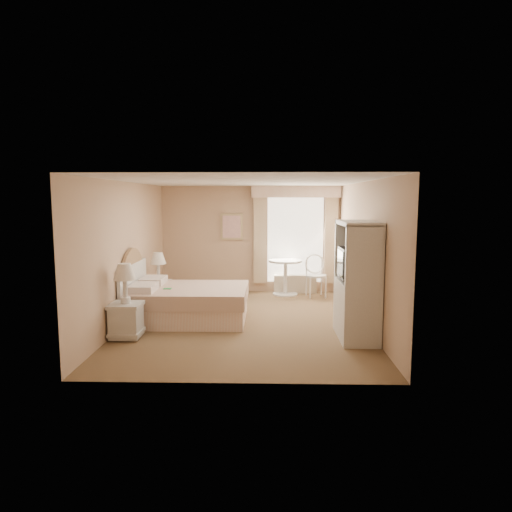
{
  "coord_description": "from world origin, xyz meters",
  "views": [
    {
      "loc": [
        0.4,
        -7.98,
        2.2
      ],
      "look_at": [
        0.19,
        0.3,
        1.16
      ],
      "focal_mm": 32.0,
      "sensor_mm": 36.0,
      "label": 1
    }
  ],
  "objects_px": {
    "cafe_chair": "(315,272)",
    "armoire": "(357,290)",
    "nightstand_near": "(126,311)",
    "round_table": "(285,272)",
    "nightstand_far": "(159,286)",
    "bed": "(184,302)"
  },
  "relations": [
    {
      "from": "bed",
      "to": "nightstand_far",
      "type": "xyz_separation_m",
      "value": [
        -0.72,
        1.07,
        0.07
      ]
    },
    {
      "from": "nightstand_near",
      "to": "armoire",
      "type": "relative_size",
      "value": 0.63
    },
    {
      "from": "nightstand_near",
      "to": "round_table",
      "type": "xyz_separation_m",
      "value": [
        2.65,
        3.39,
        0.09
      ]
    },
    {
      "from": "nightstand_near",
      "to": "cafe_chair",
      "type": "relative_size",
      "value": 1.23
    },
    {
      "from": "bed",
      "to": "armoire",
      "type": "height_order",
      "value": "armoire"
    },
    {
      "from": "cafe_chair",
      "to": "armoire",
      "type": "bearing_deg",
      "value": -93.05
    },
    {
      "from": "armoire",
      "to": "cafe_chair",
      "type": "bearing_deg",
      "value": 96.01
    },
    {
      "from": "cafe_chair",
      "to": "nightstand_near",
      "type": "bearing_deg",
      "value": -144.79
    },
    {
      "from": "round_table",
      "to": "cafe_chair",
      "type": "xyz_separation_m",
      "value": [
        0.67,
        -0.15,
        0.01
      ]
    },
    {
      "from": "armoire",
      "to": "bed",
      "type": "bearing_deg",
      "value": 161.15
    },
    {
      "from": "nightstand_far",
      "to": "armoire",
      "type": "xyz_separation_m",
      "value": [
        3.65,
        -2.07,
        0.36
      ]
    },
    {
      "from": "bed",
      "to": "round_table",
      "type": "relative_size",
      "value": 2.59
    },
    {
      "from": "nightstand_far",
      "to": "round_table",
      "type": "height_order",
      "value": "nightstand_far"
    },
    {
      "from": "bed",
      "to": "cafe_chair",
      "type": "bearing_deg",
      "value": 39.15
    },
    {
      "from": "nightstand_near",
      "to": "nightstand_far",
      "type": "height_order",
      "value": "nightstand_near"
    },
    {
      "from": "bed",
      "to": "cafe_chair",
      "type": "distance_m",
      "value": 3.37
    },
    {
      "from": "nightstand_near",
      "to": "armoire",
      "type": "xyz_separation_m",
      "value": [
        3.65,
        0.12,
        0.33
      ]
    },
    {
      "from": "cafe_chair",
      "to": "armoire",
      "type": "relative_size",
      "value": 0.51
    },
    {
      "from": "nightstand_near",
      "to": "bed",
      "type": "bearing_deg",
      "value": 57.32
    },
    {
      "from": "nightstand_near",
      "to": "round_table",
      "type": "bearing_deg",
      "value": 51.99
    },
    {
      "from": "round_table",
      "to": "nightstand_near",
      "type": "bearing_deg",
      "value": -128.01
    },
    {
      "from": "nightstand_far",
      "to": "cafe_chair",
      "type": "distance_m",
      "value": 3.49
    }
  ]
}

